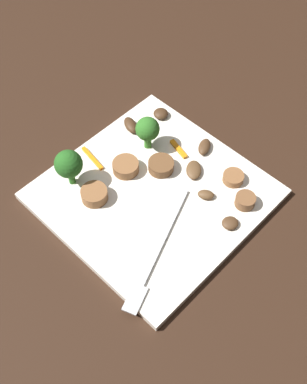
{
  "coord_description": "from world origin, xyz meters",
  "views": [
    {
      "loc": [
        0.26,
        0.25,
        0.53
      ],
      "look_at": [
        0.0,
        0.0,
        0.01
      ],
      "focal_mm": 44.87,
      "sensor_mm": 36.0,
      "label": 1
    }
  ],
  "objects": [
    {
      "name": "ground_plane",
      "position": [
        0.0,
        0.0,
        0.0
      ],
      "size": [
        1.4,
        1.4,
        0.0
      ],
      "primitive_type": "plane",
      "color": "black"
    },
    {
      "name": "plate",
      "position": [
        0.0,
        0.0,
        0.01
      ],
      "size": [
        0.26,
        0.26,
        0.01
      ],
      "primitive_type": "cube",
      "color": "white",
      "rests_on": "ground_plane"
    },
    {
      "name": "fork",
      "position": [
        0.07,
        0.07,
        0.01
      ],
      "size": [
        0.17,
        0.08,
        0.0
      ],
      "rotation": [
        0.0,
        0.0,
        0.37
      ],
      "color": "silver",
      "rests_on": "plate"
    },
    {
      "name": "broccoli_floret_0",
      "position": [
        -0.05,
        -0.06,
        0.04
      ],
      "size": [
        0.03,
        0.03,
        0.05
      ],
      "color": "#347525",
      "rests_on": "plate"
    },
    {
      "name": "broccoli_floret_1",
      "position": [
        0.06,
        -0.09,
        0.05
      ],
      "size": [
        0.04,
        0.04,
        0.06
      ],
      "color": "#296420",
      "rests_on": "plate"
    },
    {
      "name": "sausage_slice_0",
      "position": [
        -0.07,
        0.1,
        0.02
      ],
      "size": [
        0.03,
        0.03,
        0.01
      ],
      "primitive_type": "cylinder",
      "rotation": [
        0.0,
        0.0,
        3.11
      ],
      "color": "brown",
      "rests_on": "plate"
    },
    {
      "name": "sausage_slice_1",
      "position": [
        -0.03,
        -0.02,
        0.02
      ],
      "size": [
        0.05,
        0.05,
        0.01
      ],
      "primitive_type": "cylinder",
      "rotation": [
        0.0,
        0.0,
        2.34
      ],
      "color": "brown",
      "rests_on": "plate"
    },
    {
      "name": "sausage_slice_2",
      "position": [
        -0.09,
        0.06,
        0.02
      ],
      "size": [
        0.04,
        0.04,
        0.01
      ],
      "primitive_type": "cylinder",
      "rotation": [
        0.0,
        0.0,
        2.82
      ],
      "color": "brown",
      "rests_on": "plate"
    },
    {
      "name": "sausage_slice_3",
      "position": [
        0.06,
        -0.05,
        0.02
      ],
      "size": [
        0.05,
        0.05,
        0.02
      ],
      "primitive_type": "cylinder",
      "rotation": [
        0.0,
        0.0,
        1.14
      ],
      "color": "brown",
      "rests_on": "plate"
    },
    {
      "name": "sausage_slice_4",
      "position": [
        -0.0,
        -0.05,
        0.02
      ],
      "size": [
        0.05,
        0.05,
        0.01
      ],
      "primitive_type": "cylinder",
      "rotation": [
        0.0,
        0.0,
        0.69
      ],
      "color": "brown",
      "rests_on": "plate"
    },
    {
      "name": "mushroom_0",
      "position": [
        -0.1,
        -0.0,
        0.02
      ],
      "size": [
        0.03,
        0.03,
        0.01
      ],
      "primitive_type": "ellipsoid",
      "rotation": [
        0.0,
        0.0,
        0.46
      ],
      "color": "#4C331E",
      "rests_on": "plate"
    },
    {
      "name": "mushroom_1",
      "position": [
        -0.11,
        -0.09,
        0.02
      ],
      "size": [
        0.03,
        0.03,
        0.01
      ],
      "primitive_type": "ellipsoid",
      "rotation": [
        0.0,
        0.0,
        2.33
      ],
      "color": "#422B19",
      "rests_on": "plate"
    },
    {
      "name": "mushroom_2",
      "position": [
        -0.03,
        0.1,
        0.01
      ],
      "size": [
        0.03,
        0.03,
        0.01
      ],
      "primitive_type": "ellipsoid",
      "rotation": [
        0.0,
        0.0,
        5.82
      ],
      "color": "#4C331E",
      "rests_on": "plate"
    },
    {
      "name": "mushroom_3",
      "position": [
        -0.06,
        -0.1,
        0.02
      ],
      "size": [
        0.03,
        0.04,
        0.01
      ],
      "primitive_type": "ellipsoid",
      "rotation": [
        0.0,
        0.0,
        1.17
      ],
      "color": "#422B19",
      "rests_on": "plate"
    },
    {
      "name": "mushroom_4",
      "position": [
        -0.04,
        0.05,
        0.01
      ],
      "size": [
        0.02,
        0.03,
        0.01
      ],
      "primitive_type": "ellipsoid",
      "rotation": [
        0.0,
        0.0,
        5.29
      ],
      "color": "brown",
      "rests_on": "plate"
    },
    {
      "name": "mushroom_5",
      "position": [
        -0.06,
        0.02,
        0.01
      ],
      "size": [
        0.04,
        0.04,
        0.01
      ],
      "primitive_type": "ellipsoid",
      "rotation": [
        0.0,
        0.0,
        3.83
      ],
      "color": "brown",
      "rests_on": "plate"
    },
    {
      "name": "pepper_strip_0",
      "position": [
        -0.08,
        -0.02,
        0.01
      ],
      "size": [
        0.02,
        0.04,
        0.0
      ],
      "primitive_type": "cube",
      "rotation": [
        0.0,
        0.0,
        1.31
      ],
      "color": "orange",
      "rests_on": "plate"
    },
    {
      "name": "pepper_strip_2",
      "position": [
        0.02,
        -0.1,
        0.01
      ],
      "size": [
        0.01,
        0.05,
        0.0
      ],
      "primitive_type": "cube",
      "rotation": [
        0.0,
        0.0,
        1.42
      ],
      "color": "orange",
      "rests_on": "plate"
    }
  ]
}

